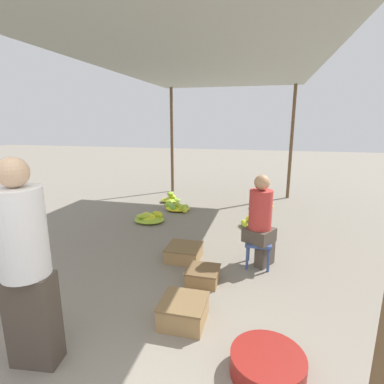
# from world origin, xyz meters

# --- Properties ---
(canopy_post_back_left) EXTENTS (0.08, 0.08, 2.79)m
(canopy_post_back_left) POSITION_xyz_m (-1.55, 6.79, 1.39)
(canopy_post_back_left) COLOR brown
(canopy_post_back_left) RESTS_ON ground
(canopy_post_back_right) EXTENTS (0.08, 0.08, 2.79)m
(canopy_post_back_right) POSITION_xyz_m (1.55, 6.79, 1.39)
(canopy_post_back_right) COLOR brown
(canopy_post_back_right) RESTS_ON ground
(canopy_tarp) EXTENTS (3.50, 6.89, 0.04)m
(canopy_tarp) POSITION_xyz_m (0.00, 3.55, 2.81)
(canopy_tarp) COLOR #9EA399
(canopy_tarp) RESTS_ON canopy_post_front_left
(vendor_foreground) EXTENTS (0.40, 0.40, 1.68)m
(vendor_foreground) POSITION_xyz_m (-0.76, 0.64, 0.87)
(vendor_foreground) COLOR #4C4238
(vendor_foreground) RESTS_ON ground
(stool) EXTENTS (0.34, 0.34, 0.36)m
(stool) POSITION_xyz_m (0.93, 2.78, 0.29)
(stool) COLOR #384C84
(stool) RESTS_ON ground
(vendor_seated) EXTENTS (0.46, 0.46, 1.26)m
(vendor_seated) POSITION_xyz_m (0.95, 2.79, 0.65)
(vendor_seated) COLOR #4C4238
(vendor_seated) RESTS_ON ground
(basin_black) EXTENTS (0.58, 0.58, 0.17)m
(basin_black) POSITION_xyz_m (1.06, 0.96, 0.09)
(basin_black) COLOR maroon
(basin_black) RESTS_ON ground
(banana_pile_left_0) EXTENTS (0.59, 0.59, 0.19)m
(banana_pile_left_0) POSITION_xyz_m (-1.18, 4.17, 0.08)
(banana_pile_left_0) COLOR #CBD628
(banana_pile_left_0) RESTS_ON ground
(banana_pile_left_1) EXTENTS (0.65, 0.52, 0.18)m
(banana_pile_left_1) POSITION_xyz_m (-0.87, 5.00, 0.07)
(banana_pile_left_1) COLOR #9FC430
(banana_pile_left_1) RESTS_ON ground
(banana_pile_left_2) EXTENTS (0.51, 0.57, 0.26)m
(banana_pile_left_2) POSITION_xyz_m (-1.23, 5.64, 0.08)
(banana_pile_left_2) COLOR #CAD528
(banana_pile_left_2) RESTS_ON ground
(banana_pile_right_0) EXTENTS (0.53, 0.51, 0.25)m
(banana_pile_right_0) POSITION_xyz_m (0.94, 5.68, 0.09)
(banana_pile_right_0) COLOR #86BA34
(banana_pile_right_0) RESTS_ON ground
(banana_pile_right_1) EXTENTS (0.52, 0.58, 0.24)m
(banana_pile_right_1) POSITION_xyz_m (0.79, 4.37, 0.09)
(banana_pile_right_1) COLOR #92BF32
(banana_pile_right_1) RESTS_ON ground
(crate_near) EXTENTS (0.44, 0.44, 0.24)m
(crate_near) POSITION_xyz_m (0.26, 1.41, 0.12)
(crate_near) COLOR #9E7A4C
(crate_near) RESTS_ON ground
(crate_mid) EXTENTS (0.47, 0.47, 0.20)m
(crate_mid) POSITION_xyz_m (-0.10, 2.74, 0.10)
(crate_mid) COLOR #9E7A4C
(crate_mid) RESTS_ON ground
(crate_far) EXTENTS (0.39, 0.39, 0.18)m
(crate_far) POSITION_xyz_m (0.29, 2.19, 0.09)
(crate_far) COLOR olive
(crate_far) RESTS_ON ground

